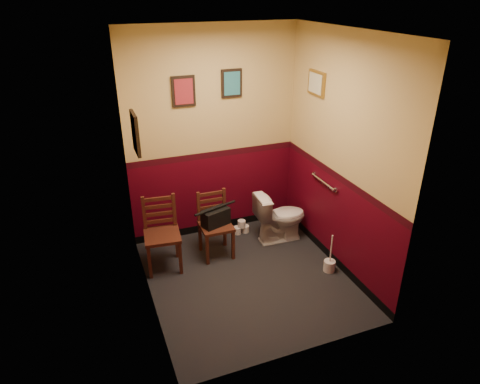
% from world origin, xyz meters
% --- Properties ---
extents(floor, '(2.20, 2.40, 0.00)m').
position_xyz_m(floor, '(0.00, 0.00, 0.00)').
color(floor, black).
rests_on(floor, ground).
extents(ceiling, '(2.20, 2.40, 0.00)m').
position_xyz_m(ceiling, '(0.00, 0.00, 2.70)').
color(ceiling, silver).
rests_on(ceiling, ground).
extents(wall_back, '(2.20, 0.00, 2.70)m').
position_xyz_m(wall_back, '(0.00, 1.20, 1.35)').
color(wall_back, '#430410').
rests_on(wall_back, ground).
extents(wall_front, '(2.20, 0.00, 2.70)m').
position_xyz_m(wall_front, '(0.00, -1.20, 1.35)').
color(wall_front, '#430410').
rests_on(wall_front, ground).
extents(wall_left, '(0.00, 2.40, 2.70)m').
position_xyz_m(wall_left, '(-1.10, 0.00, 1.35)').
color(wall_left, '#430410').
rests_on(wall_left, ground).
extents(wall_right, '(0.00, 2.40, 2.70)m').
position_xyz_m(wall_right, '(1.10, 0.00, 1.35)').
color(wall_right, '#430410').
rests_on(wall_right, ground).
extents(grab_bar, '(0.05, 0.56, 0.06)m').
position_xyz_m(grab_bar, '(1.07, 0.25, 0.95)').
color(grab_bar, silver).
rests_on(grab_bar, wall_right).
extents(framed_print_back_a, '(0.28, 0.04, 0.36)m').
position_xyz_m(framed_print_back_a, '(-0.35, 1.18, 1.95)').
color(framed_print_back_a, black).
rests_on(framed_print_back_a, wall_back).
extents(framed_print_back_b, '(0.26, 0.04, 0.34)m').
position_xyz_m(framed_print_back_b, '(0.25, 1.18, 2.00)').
color(framed_print_back_b, black).
rests_on(framed_print_back_b, wall_back).
extents(framed_print_left, '(0.04, 0.30, 0.38)m').
position_xyz_m(framed_print_left, '(-1.08, 0.10, 1.85)').
color(framed_print_left, black).
rests_on(framed_print_left, wall_left).
extents(framed_print_right, '(0.04, 0.34, 0.28)m').
position_xyz_m(framed_print_right, '(1.08, 0.60, 2.05)').
color(framed_print_right, olive).
rests_on(framed_print_right, wall_right).
extents(toilet, '(0.69, 0.40, 0.66)m').
position_xyz_m(toilet, '(0.72, 0.65, 0.33)').
color(toilet, white).
rests_on(toilet, floor).
extents(toilet_brush, '(0.14, 0.14, 0.49)m').
position_xyz_m(toilet_brush, '(0.96, -0.21, 0.08)').
color(toilet_brush, silver).
rests_on(toilet_brush, floor).
extents(chair_left, '(0.45, 0.45, 0.88)m').
position_xyz_m(chair_left, '(-0.85, 0.61, 0.44)').
color(chair_left, '#4B2216').
rests_on(chair_left, floor).
extents(chair_right, '(0.39, 0.39, 0.82)m').
position_xyz_m(chair_right, '(-0.18, 0.64, 0.41)').
color(chair_right, '#4B2216').
rests_on(chair_right, floor).
extents(handbag, '(0.37, 0.26, 0.24)m').
position_xyz_m(handbag, '(-0.18, 0.60, 0.54)').
color(handbag, black).
rests_on(handbag, chair_right).
extents(tp_stack, '(0.22, 0.12, 0.19)m').
position_xyz_m(tp_stack, '(0.30, 0.97, 0.08)').
color(tp_stack, silver).
rests_on(tp_stack, floor).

